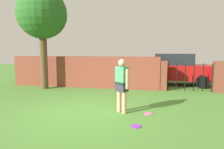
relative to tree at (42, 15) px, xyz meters
The scene contains 8 objects.
ground_plane 5.90m from the tree, 46.19° to the right, with size 40.00×40.00×0.00m, color #4C8433.
brick_wall 3.39m from the tree, 25.77° to the left, with size 7.72×0.50×1.59m, color brown.
tree is the anchor object (origin of this frame).
person 6.02m from the tree, 35.34° to the right, with size 0.45×0.39×1.62m.
fence_gate 7.57m from the tree, ahead, with size 2.93×0.44×1.40m.
car 7.46m from the tree, 22.39° to the left, with size 4.35×2.25×1.72m.
frisbee_purple 7.39m from the tree, 40.37° to the right, with size 0.27×0.27×0.02m, color purple.
frisbee_pink 7.03m from the tree, 30.95° to the right, with size 0.27×0.27×0.02m, color pink.
Camera 1 is at (2.11, -5.61, 1.85)m, focal length 32.27 mm.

